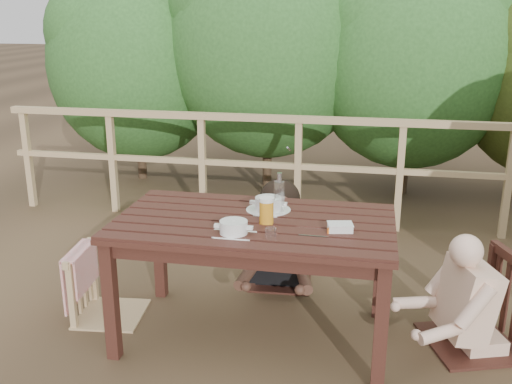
% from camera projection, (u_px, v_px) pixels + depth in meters
% --- Properties ---
extents(ground, '(60.00, 60.00, 0.00)m').
position_uv_depth(ground, '(254.00, 335.00, 3.57)').
color(ground, brown).
rests_on(ground, ground).
extents(table, '(1.59, 0.89, 0.74)m').
position_uv_depth(table, '(254.00, 280.00, 3.47)').
color(table, black).
rests_on(table, ground).
extents(chair_left, '(0.47, 0.47, 0.86)m').
position_uv_depth(chair_left, '(107.00, 254.00, 3.68)').
color(chair_left, tan).
rests_on(chair_left, ground).
extents(chair_far, '(0.46, 0.46, 0.87)m').
position_uv_depth(chair_far, '(281.00, 226.00, 4.15)').
color(chair_far, black).
rests_on(chair_far, ground).
extents(chair_right, '(0.66, 0.66, 1.04)m').
position_uv_depth(chair_right, '(480.00, 264.00, 3.32)').
color(chair_right, black).
rests_on(chair_right, ground).
extents(woman, '(0.53, 0.64, 1.23)m').
position_uv_depth(woman, '(282.00, 201.00, 4.12)').
color(woman, black).
rests_on(woman, ground).
extents(diner_right, '(0.69, 0.63, 1.16)m').
position_uv_depth(diner_right, '(487.00, 255.00, 3.30)').
color(diner_right, beige).
rests_on(diner_right, ground).
extents(railing, '(5.60, 0.10, 1.01)m').
position_uv_depth(railing, '(298.00, 171.00, 5.30)').
color(railing, tan).
rests_on(railing, ground).
extents(hedge_row, '(6.60, 1.60, 3.80)m').
position_uv_depth(hedge_row, '(355.00, 10.00, 5.94)').
color(hedge_row, '#295522').
rests_on(hedge_row, ground).
extents(soup_near, '(0.25, 0.25, 0.08)m').
position_uv_depth(soup_near, '(234.00, 228.00, 3.14)').
color(soup_near, white).
rests_on(soup_near, table).
extents(soup_far, '(0.27, 0.27, 0.09)m').
position_uv_depth(soup_far, '(268.00, 205.00, 3.51)').
color(soup_far, silver).
rests_on(soup_far, table).
extents(beer_glass, '(0.08, 0.08, 0.16)m').
position_uv_depth(beer_glass, '(266.00, 212.00, 3.28)').
color(beer_glass, orange).
rests_on(beer_glass, table).
extents(bottle, '(0.06, 0.06, 0.26)m').
position_uv_depth(bottle, '(279.00, 194.00, 3.43)').
color(bottle, white).
rests_on(bottle, table).
extents(tumbler, '(0.06, 0.06, 0.07)m').
position_uv_depth(tumbler, '(271.00, 234.00, 3.07)').
color(tumbler, silver).
rests_on(tumbler, table).
extents(butter_tub, '(0.15, 0.12, 0.06)m').
position_uv_depth(butter_tub, '(340.00, 228.00, 3.17)').
color(butter_tub, white).
rests_on(butter_tub, table).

